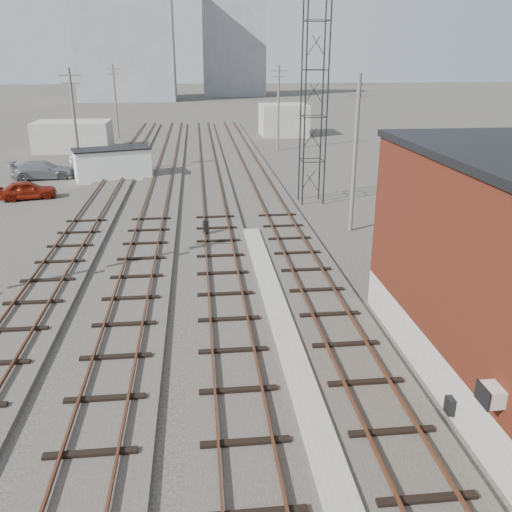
{
  "coord_description": "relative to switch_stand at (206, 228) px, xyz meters",
  "views": [
    {
      "loc": [
        -2.48,
        -2.29,
        9.82
      ],
      "look_at": [
        -0.26,
        18.25,
        2.2
      ],
      "focal_mm": 38.0,
      "sensor_mm": 36.0,
      "label": 1
    }
  ],
  "objects": [
    {
      "name": "ground",
      "position": [
        2.16,
        32.3,
        -0.56
      ],
      "size": [
        320.0,
        320.0,
        0.0
      ],
      "primitive_type": "plane",
      "color": "#282621",
      "rests_on": "ground"
    },
    {
      "name": "track_right",
      "position": [
        4.66,
        11.3,
        -0.45
      ],
      "size": [
        3.2,
        90.0,
        0.39
      ],
      "color": "#332D28",
      "rests_on": "ground"
    },
    {
      "name": "track_mid_right",
      "position": [
        0.66,
        11.3,
        -0.45
      ],
      "size": [
        3.2,
        90.0,
        0.39
      ],
      "color": "#332D28",
      "rests_on": "ground"
    },
    {
      "name": "track_mid_left",
      "position": [
        -3.34,
        11.3,
        -0.45
      ],
      "size": [
        3.2,
        90.0,
        0.39
      ],
      "color": "#332D28",
      "rests_on": "ground"
    },
    {
      "name": "track_left",
      "position": [
        -7.34,
        11.3,
        -0.45
      ],
      "size": [
        3.2,
        90.0,
        0.39
      ],
      "color": "#332D28",
      "rests_on": "ground"
    },
    {
      "name": "platform_curb",
      "position": [
        2.66,
        -13.7,
        -0.43
      ],
      "size": [
        0.9,
        28.0,
        0.26
      ],
      "primitive_type": "cube",
      "color": "gray",
      "rests_on": "ground"
    },
    {
      "name": "lattice_tower",
      "position": [
        7.66,
        7.3,
        6.94
      ],
      "size": [
        1.6,
        1.6,
        15.0
      ],
      "color": "black",
      "rests_on": "ground"
    },
    {
      "name": "utility_pole_left_b",
      "position": [
        -10.34,
        17.3,
        4.24
      ],
      "size": [
        1.8,
        0.24,
        9.0
      ],
      "color": "#595147",
      "rests_on": "ground"
    },
    {
      "name": "utility_pole_left_c",
      "position": [
        -10.34,
        42.3,
        4.24
      ],
      "size": [
        1.8,
        0.24,
        9.0
      ],
      "color": "#595147",
      "rests_on": "ground"
    },
    {
      "name": "utility_pole_right_a",
      "position": [
        8.66,
        0.3,
        4.24
      ],
      "size": [
        1.8,
        0.24,
        9.0
      ],
      "color": "#595147",
      "rests_on": "ground"
    },
    {
      "name": "utility_pole_right_b",
      "position": [
        8.66,
        30.3,
        4.24
      ],
      "size": [
        1.8,
        0.24,
        9.0
      ],
      "color": "#595147",
      "rests_on": "ground"
    },
    {
      "name": "apartment_left",
      "position": [
        -15.84,
        107.3,
        14.44
      ],
      "size": [
        22.0,
        14.0,
        30.0
      ],
      "primitive_type": "cube",
      "color": "gray",
      "rests_on": "ground"
    },
    {
      "name": "apartment_right",
      "position": [
        10.16,
        122.3,
        12.44
      ],
      "size": [
        16.0,
        12.0,
        26.0
      ],
      "primitive_type": "cube",
      "color": "gray",
      "rests_on": "ground"
    },
    {
      "name": "shed_left",
      "position": [
        -13.84,
        32.3,
        1.04
      ],
      "size": [
        8.0,
        5.0,
        3.2
      ],
      "primitive_type": "cube",
      "color": "gray",
      "rests_on": "ground"
    },
    {
      "name": "shed_right",
      "position": [
        11.16,
        42.3,
        1.44
      ],
      "size": [
        6.0,
        6.0,
        4.0
      ],
      "primitive_type": "cube",
      "color": "gray",
      "rests_on": "ground"
    },
    {
      "name": "switch_stand",
      "position": [
        0.0,
        0.0,
        0.0
      ],
      "size": [
        0.34,
        0.34,
        1.18
      ],
      "rotation": [
        0.0,
        0.0,
        0.27
      ],
      "color": "black",
      "rests_on": "ground"
    },
    {
      "name": "site_trailer",
      "position": [
        -7.47,
        16.6,
        0.78
      ],
      "size": [
        6.82,
        4.47,
        2.65
      ],
      "rotation": [
        0.0,
        0.0,
        0.3
      ],
      "color": "white",
      "rests_on": "ground"
    },
    {
      "name": "car_red",
      "position": [
        -12.76,
        10.33,
        0.12
      ],
      "size": [
        4.27,
        2.58,
        1.36
      ],
      "primitive_type": "imported",
      "rotation": [
        0.0,
        0.0,
        1.83
      ],
      "color": "maroon",
      "rests_on": "ground"
    },
    {
      "name": "car_silver",
      "position": [
        -10.34,
        23.11,
        0.12
      ],
      "size": [
        4.34,
        2.78,
        1.35
      ],
      "primitive_type": "imported",
      "rotation": [
        0.0,
        0.0,
        1.93
      ],
      "color": "#999BA0",
      "rests_on": "ground"
    },
    {
      "name": "car_grey",
      "position": [
        -13.45,
        17.49,
        0.2
      ],
      "size": [
        5.43,
        2.72,
        1.52
      ],
      "primitive_type": "imported",
      "rotation": [
        0.0,
        0.0,
        1.69
      ],
      "color": "slate",
      "rests_on": "ground"
    }
  ]
}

